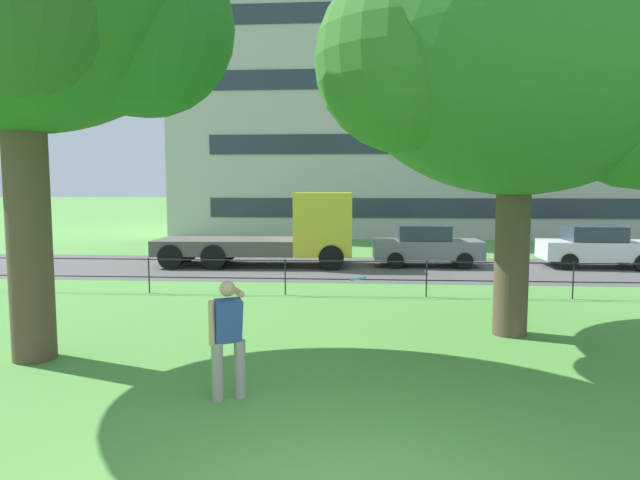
{
  "coord_description": "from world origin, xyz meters",
  "views": [
    {
      "loc": [
        0.12,
        -4.75,
        2.96
      ],
      "look_at": [
        -0.69,
        6.38,
        1.89
      ],
      "focal_mm": 31.01,
      "sensor_mm": 36.0,
      "label": 1
    }
  ],
  "objects_px": {
    "flatbed_truck_right": "(284,234)",
    "car_grey_left": "(426,245)",
    "tree_small_lawn": "(528,46)",
    "person_thrower": "(228,335)",
    "car_white_far_right": "(596,246)",
    "apartment_building_background": "(436,96)",
    "frisbee": "(358,279)"
  },
  "relations": [
    {
      "from": "flatbed_truck_right",
      "to": "car_grey_left",
      "type": "height_order",
      "value": "flatbed_truck_right"
    },
    {
      "from": "tree_small_lawn",
      "to": "person_thrower",
      "type": "height_order",
      "value": "tree_small_lawn"
    },
    {
      "from": "flatbed_truck_right",
      "to": "car_white_far_right",
      "type": "bearing_deg",
      "value": 1.86
    },
    {
      "from": "flatbed_truck_right",
      "to": "apartment_building_background",
      "type": "bearing_deg",
      "value": 66.6
    },
    {
      "from": "person_thrower",
      "to": "flatbed_truck_right",
      "type": "height_order",
      "value": "flatbed_truck_right"
    },
    {
      "from": "car_grey_left",
      "to": "apartment_building_background",
      "type": "relative_size",
      "value": 0.12
    },
    {
      "from": "person_thrower",
      "to": "frisbee",
      "type": "distance_m",
      "value": 2.2
    },
    {
      "from": "flatbed_truck_right",
      "to": "apartment_building_background",
      "type": "relative_size",
      "value": 0.23
    },
    {
      "from": "person_thrower",
      "to": "apartment_building_background",
      "type": "bearing_deg",
      "value": 77.6
    },
    {
      "from": "frisbee",
      "to": "apartment_building_background",
      "type": "relative_size",
      "value": 0.01
    },
    {
      "from": "person_thrower",
      "to": "car_grey_left",
      "type": "bearing_deg",
      "value": 72.26
    },
    {
      "from": "frisbee",
      "to": "apartment_building_background",
      "type": "height_order",
      "value": "apartment_building_background"
    },
    {
      "from": "flatbed_truck_right",
      "to": "car_grey_left",
      "type": "bearing_deg",
      "value": 3.66
    },
    {
      "from": "flatbed_truck_right",
      "to": "apartment_building_background",
      "type": "height_order",
      "value": "apartment_building_background"
    },
    {
      "from": "person_thrower",
      "to": "flatbed_truck_right",
      "type": "relative_size",
      "value": 0.23
    },
    {
      "from": "apartment_building_background",
      "to": "car_grey_left",
      "type": "bearing_deg",
      "value": -98.26
    },
    {
      "from": "person_thrower",
      "to": "tree_small_lawn",
      "type": "bearing_deg",
      "value": 35.69
    },
    {
      "from": "frisbee",
      "to": "apartment_building_background",
      "type": "bearing_deg",
      "value": 80.43
    },
    {
      "from": "person_thrower",
      "to": "car_grey_left",
      "type": "xyz_separation_m",
      "value": [
        4.3,
        13.44,
        -0.13
      ]
    },
    {
      "from": "car_grey_left",
      "to": "apartment_building_background",
      "type": "height_order",
      "value": "apartment_building_background"
    },
    {
      "from": "frisbee",
      "to": "car_white_far_right",
      "type": "height_order",
      "value": "frisbee"
    },
    {
      "from": "tree_small_lawn",
      "to": "apartment_building_background",
      "type": "relative_size",
      "value": 0.27
    },
    {
      "from": "person_thrower",
      "to": "car_white_far_right",
      "type": "xyz_separation_m",
      "value": [
        10.51,
        13.48,
        -0.13
      ]
    },
    {
      "from": "tree_small_lawn",
      "to": "car_grey_left",
      "type": "distance_m",
      "value": 11.02
    },
    {
      "from": "car_grey_left",
      "to": "apartment_building_background",
      "type": "xyz_separation_m",
      "value": [
        2.61,
        17.99,
        8.34
      ]
    },
    {
      "from": "car_grey_left",
      "to": "car_white_far_right",
      "type": "height_order",
      "value": "same"
    },
    {
      "from": "tree_small_lawn",
      "to": "car_grey_left",
      "type": "xyz_separation_m",
      "value": [
        -0.65,
        9.89,
        -4.83
      ]
    },
    {
      "from": "car_white_far_right",
      "to": "apartment_building_background",
      "type": "xyz_separation_m",
      "value": [
        -3.6,
        17.95,
        8.34
      ]
    },
    {
      "from": "car_white_far_right",
      "to": "apartment_building_background",
      "type": "bearing_deg",
      "value": 101.35
    },
    {
      "from": "flatbed_truck_right",
      "to": "frisbee",
      "type": "bearing_deg",
      "value": -76.8
    },
    {
      "from": "tree_small_lawn",
      "to": "flatbed_truck_right",
      "type": "relative_size",
      "value": 1.2
    },
    {
      "from": "frisbee",
      "to": "car_grey_left",
      "type": "distance_m",
      "value": 12.62
    }
  ]
}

